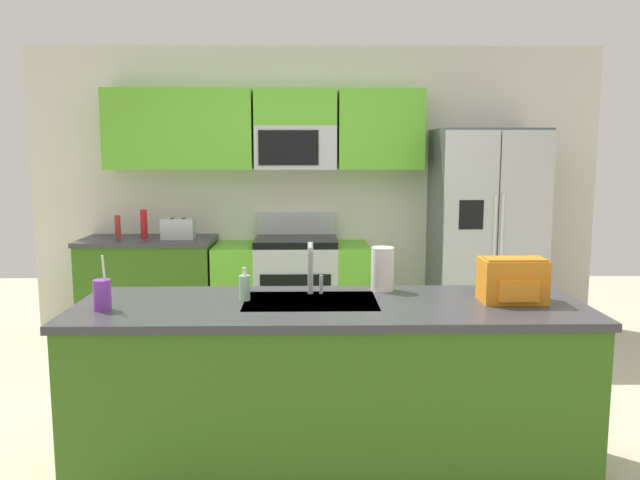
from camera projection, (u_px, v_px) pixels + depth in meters
ground_plane at (320, 420)px, 3.94m from camera, size 9.00×9.00×0.00m
kitchen_wall_unit at (300, 172)px, 5.80m from camera, size 5.20×0.43×2.60m
back_counter at (150, 288)px, 5.63m from camera, size 1.16×0.63×0.90m
range_oven at (292, 288)px, 5.66m from camera, size 1.36×0.61×1.10m
refrigerator at (485, 236)px, 5.55m from camera, size 0.90×0.76×1.85m
island_counter at (330, 388)px, 3.26m from camera, size 2.57×0.83×0.90m
toaster at (178, 229)px, 5.51m from camera, size 0.28×0.16×0.18m
pepper_mill at (118, 227)px, 5.55m from camera, size 0.05×0.05×0.20m
bottle_red at (144, 224)px, 5.60m from camera, size 0.06×0.06×0.25m
sink_faucet at (312, 264)px, 3.36m from camera, size 0.08×0.21×0.28m
drink_cup_purple at (102, 295)px, 3.05m from camera, size 0.08×0.08×0.27m
soap_dispenser at (245, 287)px, 3.25m from camera, size 0.06×0.06×0.17m
paper_towel_roll at (382, 269)px, 3.48m from camera, size 0.12×0.12×0.24m
backpack at (513, 279)px, 3.21m from camera, size 0.32×0.22×0.23m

